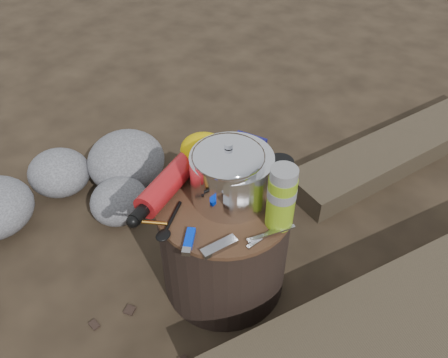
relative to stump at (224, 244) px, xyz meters
The scene contains 15 objects.
ground 0.19m from the stump, ahead, with size 60.00×60.00×0.00m, color #2F2519.
stump is the anchor object (origin of this frame).
rock_ring 0.75m from the stump, 163.14° to the right, with size 0.50×1.08×0.21m, color slate, non-canonical shape.
log_small 1.11m from the stump, 70.82° to the left, with size 0.23×1.25×0.10m, color #3C3224.
foil_windscreen 0.27m from the stump, 87.95° to the left, with size 0.25×0.25×0.15m, color silver.
camping_pot 0.29m from the stump, 77.36° to the left, with size 0.20×0.20×0.20m, color silver.
fuel_bottle 0.29m from the stump, 162.95° to the right, with size 0.08×0.32×0.08m, color red, non-canonical shape.
thermos 0.34m from the stump, ahead, with size 0.08×0.08×0.20m, color #83AC19.
travel_mug 0.31m from the stump, 50.06° to the left, with size 0.08×0.08×0.11m, color black.
stuff_sack 0.31m from the stump, 139.57° to the left, with size 0.18×0.14×0.12m, color #E3BA01.
food_pouch 0.31m from the stump, 93.73° to the left, with size 0.10×0.02×0.13m, color #0F0D53.
lighter 0.27m from the stump, 91.80° to the right, with size 0.02×0.09×0.02m, color #002DE4.
multitool 0.27m from the stump, 63.35° to the right, with size 0.03×0.11×0.01m, color #9E9EA2.
pot_grabber 0.27m from the stump, 16.74° to the right, with size 0.04×0.15×0.01m, color #9E9EA2, non-canonical shape.
spork 0.26m from the stump, 125.16° to the right, with size 0.03×0.15×0.01m, color black, non-canonical shape.
Camera 1 is at (0.50, -0.84, 1.35)m, focal length 36.44 mm.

